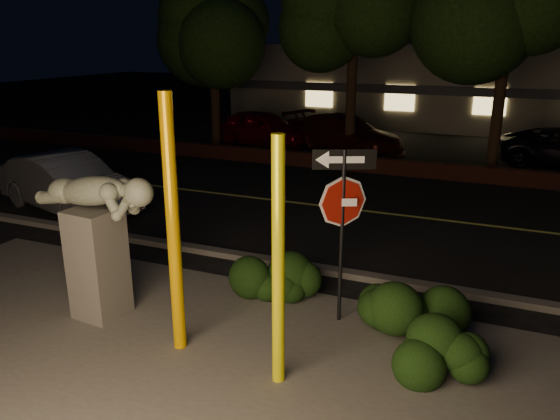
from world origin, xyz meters
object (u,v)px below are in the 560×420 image
at_px(signpost, 343,202).
at_px(parked_car_red, 263,128).
at_px(silver_sedan, 67,183).
at_px(parked_car_darkred, 343,134).
at_px(yellow_pole_right, 278,266).
at_px(yellow_pole_left, 173,228).
at_px(sculpture, 96,229).

bearing_deg(signpost, parked_car_red, 95.28).
xyz_separation_m(silver_sedan, parked_car_red, (1.01, 9.96, 0.01)).
bearing_deg(parked_car_darkred, yellow_pole_right, -145.26).
bearing_deg(yellow_pole_right, signpost, 81.72).
height_order(yellow_pole_left, signpost, yellow_pole_left).
relative_size(yellow_pole_left, parked_car_red, 0.84).
bearing_deg(sculpture, yellow_pole_right, -3.49).
relative_size(parked_car_red, parked_car_darkred, 0.86).
xyz_separation_m(yellow_pole_right, silver_sedan, (-7.91, 4.75, -0.90)).
bearing_deg(signpost, yellow_pole_right, -122.11).
bearing_deg(parked_car_darkred, yellow_pole_left, -151.27).
bearing_deg(silver_sedan, parked_car_darkred, -8.44).
bearing_deg(signpost, sculpture, 176.35).
bearing_deg(parked_car_darkred, signpost, -142.37).
xyz_separation_m(sculpture, parked_car_red, (-3.64, 14.18, -0.74)).
bearing_deg(yellow_pole_left, silver_sedan, 144.06).
bearing_deg(yellow_pole_left, signpost, 40.85).
bearing_deg(signpost, yellow_pole_left, -162.98).
relative_size(yellow_pole_left, silver_sedan, 0.83).
relative_size(yellow_pole_right, parked_car_darkred, 0.64).
bearing_deg(sculpture, parked_car_darkred, 96.62).
distance_m(yellow_pole_left, signpost, 2.51).
bearing_deg(sculpture, signpost, 25.96).
relative_size(sculpture, parked_car_darkred, 0.47).
relative_size(yellow_pole_right, signpost, 1.18).
relative_size(sculpture, parked_car_red, 0.55).
distance_m(yellow_pole_right, parked_car_darkred, 15.21).
height_order(signpost, parked_car_darkred, signpost).
xyz_separation_m(signpost, parked_car_red, (-7.17, 12.88, -1.22)).
bearing_deg(signpost, parked_car_darkred, 82.30).
bearing_deg(yellow_pole_right, yellow_pole_left, 173.14).
bearing_deg(sculpture, silver_sedan, 143.52).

